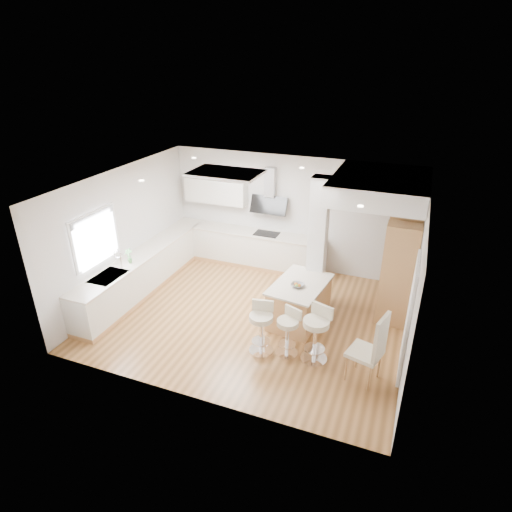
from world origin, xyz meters
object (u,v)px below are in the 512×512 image
at_px(bar_stool_b, 288,330).
at_px(dining_chair, 373,347).
at_px(bar_stool_c, 316,331).
at_px(peninsula, 299,302).
at_px(bar_stool_a, 261,325).

distance_m(bar_stool_b, dining_chair, 1.49).
bearing_deg(bar_stool_c, peninsula, 138.15).
distance_m(bar_stool_a, dining_chair, 1.94).
height_order(bar_stool_b, bar_stool_c, bar_stool_c).
bearing_deg(bar_stool_a, peninsula, 62.95).
bearing_deg(bar_stool_b, dining_chair, 12.90).
xyz_separation_m(bar_stool_a, bar_stool_c, (0.97, 0.12, 0.04)).
height_order(peninsula, bar_stool_c, bar_stool_c).
relative_size(bar_stool_c, dining_chair, 0.81).
distance_m(peninsula, dining_chair, 2.06).
height_order(bar_stool_b, dining_chair, dining_chair).
relative_size(bar_stool_a, bar_stool_c, 0.93).
bearing_deg(peninsula, bar_stool_a, -99.37).
height_order(bar_stool_a, bar_stool_c, bar_stool_c).
relative_size(peninsula, bar_stool_c, 1.43).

